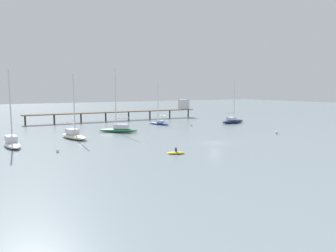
{
  "coord_description": "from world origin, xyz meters",
  "views": [
    {
      "loc": [
        -37.94,
        -46.75,
        10.21
      ],
      "look_at": [
        0.0,
        17.76,
        1.5
      ],
      "focal_mm": 33.6,
      "sensor_mm": 36.0,
      "label": 1
    }
  ],
  "objects_px": {
    "sailboat_cream": "(74,135)",
    "sailboat_blue": "(159,122)",
    "mooring_buoy_far": "(58,151)",
    "dinghy_yellow": "(176,153)",
    "sailboat_green": "(119,128)",
    "mooring_buoy_mid": "(277,132)",
    "mooring_buoy_inner": "(191,125)",
    "sailboat_navy": "(233,121)",
    "sailboat_white": "(12,142)",
    "pier": "(141,109)"
  },
  "relations": [
    {
      "from": "sailboat_green",
      "to": "sailboat_cream",
      "type": "bearing_deg",
      "value": -158.58
    },
    {
      "from": "sailboat_navy",
      "to": "dinghy_yellow",
      "type": "distance_m",
      "value": 49.79
    },
    {
      "from": "sailboat_navy",
      "to": "sailboat_blue",
      "type": "bearing_deg",
      "value": 159.59
    },
    {
      "from": "mooring_buoy_far",
      "to": "sailboat_green",
      "type": "bearing_deg",
      "value": 45.17
    },
    {
      "from": "sailboat_green",
      "to": "sailboat_navy",
      "type": "height_order",
      "value": "sailboat_green"
    },
    {
      "from": "sailboat_blue",
      "to": "dinghy_yellow",
      "type": "relative_size",
      "value": 3.87
    },
    {
      "from": "sailboat_blue",
      "to": "pier",
      "type": "bearing_deg",
      "value": 82.2
    },
    {
      "from": "pier",
      "to": "sailboat_cream",
      "type": "relative_size",
      "value": 4.31
    },
    {
      "from": "sailboat_cream",
      "to": "pier",
      "type": "bearing_deg",
      "value": 45.9
    },
    {
      "from": "pier",
      "to": "mooring_buoy_mid",
      "type": "distance_m",
      "value": 49.56
    },
    {
      "from": "sailboat_navy",
      "to": "mooring_buoy_inner",
      "type": "distance_m",
      "value": 15.38
    },
    {
      "from": "sailboat_green",
      "to": "mooring_buoy_far",
      "type": "distance_m",
      "value": 25.02
    },
    {
      "from": "sailboat_green",
      "to": "sailboat_cream",
      "type": "relative_size",
      "value": 1.13
    },
    {
      "from": "sailboat_cream",
      "to": "mooring_buoy_far",
      "type": "xyz_separation_m",
      "value": [
        -5.86,
        -13.12,
        -0.55
      ]
    },
    {
      "from": "pier",
      "to": "sailboat_white",
      "type": "xyz_separation_m",
      "value": [
        -42.51,
        -35.55,
        -2.59
      ]
    },
    {
      "from": "sailboat_white",
      "to": "sailboat_cream",
      "type": "distance_m",
      "value": 12.52
    },
    {
      "from": "sailboat_green",
      "to": "dinghy_yellow",
      "type": "xyz_separation_m",
      "value": [
        -1.57,
        -28.52,
        -0.71
      ]
    },
    {
      "from": "sailboat_cream",
      "to": "dinghy_yellow",
      "type": "height_order",
      "value": "sailboat_cream"
    },
    {
      "from": "mooring_buoy_far",
      "to": "dinghy_yellow",
      "type": "bearing_deg",
      "value": -33.86
    },
    {
      "from": "sailboat_green",
      "to": "sailboat_cream",
      "type": "distance_m",
      "value": 12.65
    },
    {
      "from": "mooring_buoy_far",
      "to": "pier",
      "type": "bearing_deg",
      "value": 50.79
    },
    {
      "from": "sailboat_navy",
      "to": "mooring_buoy_far",
      "type": "distance_m",
      "value": 58.84
    },
    {
      "from": "sailboat_green",
      "to": "sailboat_white",
      "type": "height_order",
      "value": "sailboat_green"
    },
    {
      "from": "pier",
      "to": "sailboat_cream",
      "type": "xyz_separation_m",
      "value": [
        -30.63,
        -31.61,
        -2.61
      ]
    },
    {
      "from": "sailboat_white",
      "to": "mooring_buoy_inner",
      "type": "bearing_deg",
      "value": 12.87
    },
    {
      "from": "sailboat_cream",
      "to": "sailboat_blue",
      "type": "height_order",
      "value": "sailboat_cream"
    },
    {
      "from": "sailboat_green",
      "to": "mooring_buoy_mid",
      "type": "height_order",
      "value": "sailboat_green"
    },
    {
      "from": "sailboat_cream",
      "to": "mooring_buoy_far",
      "type": "height_order",
      "value": "sailboat_cream"
    },
    {
      "from": "dinghy_yellow",
      "to": "mooring_buoy_far",
      "type": "xyz_separation_m",
      "value": [
        -16.07,
        10.78,
        0.07
      ]
    },
    {
      "from": "sailboat_cream",
      "to": "mooring_buoy_inner",
      "type": "xyz_separation_m",
      "value": [
        34.21,
        6.59,
        -0.55
      ]
    },
    {
      "from": "sailboat_green",
      "to": "sailboat_navy",
      "type": "bearing_deg",
      "value": 2.94
    },
    {
      "from": "sailboat_white",
      "to": "mooring_buoy_far",
      "type": "distance_m",
      "value": 10.99
    },
    {
      "from": "dinghy_yellow",
      "to": "mooring_buoy_inner",
      "type": "bearing_deg",
      "value": 51.78
    },
    {
      "from": "sailboat_white",
      "to": "sailboat_cream",
      "type": "height_order",
      "value": "sailboat_white"
    },
    {
      "from": "sailboat_white",
      "to": "mooring_buoy_mid",
      "type": "relative_size",
      "value": 20.75
    },
    {
      "from": "sailboat_green",
      "to": "sailboat_blue",
      "type": "bearing_deg",
      "value": 30.86
    },
    {
      "from": "sailboat_green",
      "to": "sailboat_blue",
      "type": "height_order",
      "value": "sailboat_green"
    },
    {
      "from": "sailboat_blue",
      "to": "mooring_buoy_inner",
      "type": "bearing_deg",
      "value": -53.11
    },
    {
      "from": "mooring_buoy_far",
      "to": "mooring_buoy_inner",
      "type": "relative_size",
      "value": 1.0
    },
    {
      "from": "mooring_buoy_inner",
      "to": "sailboat_navy",
      "type": "bearing_deg",
      "value": -0.1
    },
    {
      "from": "mooring_buoy_mid",
      "to": "sailboat_blue",
      "type": "bearing_deg",
      "value": 114.25
    },
    {
      "from": "sailboat_navy",
      "to": "mooring_buoy_mid",
      "type": "xyz_separation_m",
      "value": [
        -7.35,
        -23.04,
        -0.44
      ]
    },
    {
      "from": "sailboat_white",
      "to": "sailboat_blue",
      "type": "xyz_separation_m",
      "value": [
        40.17,
        18.43,
        -0.2
      ]
    },
    {
      "from": "mooring_buoy_inner",
      "to": "mooring_buoy_mid",
      "type": "height_order",
      "value": "mooring_buoy_mid"
    },
    {
      "from": "sailboat_blue",
      "to": "sailboat_cream",
      "type": "bearing_deg",
      "value": -152.88
    },
    {
      "from": "sailboat_blue",
      "to": "dinghy_yellow",
      "type": "height_order",
      "value": "sailboat_blue"
    },
    {
      "from": "sailboat_green",
      "to": "sailboat_navy",
      "type": "relative_size",
      "value": 1.15
    },
    {
      "from": "sailboat_blue",
      "to": "sailboat_navy",
      "type": "bearing_deg",
      "value": -20.41
    },
    {
      "from": "sailboat_green",
      "to": "sailboat_white",
      "type": "distance_m",
      "value": 25.15
    },
    {
      "from": "sailboat_green",
      "to": "pier",
      "type": "bearing_deg",
      "value": 55.06
    }
  ]
}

